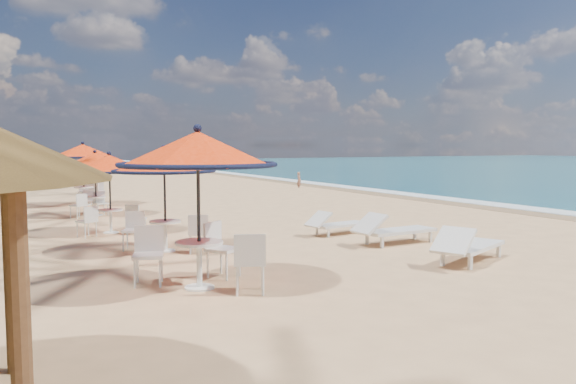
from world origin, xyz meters
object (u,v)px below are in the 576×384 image
lounger_mid (392,229)px  lounger_far (336,223)px  station_3 (94,168)px  station_4 (84,159)px  station_0 (199,169)px  station_1 (164,170)px  station_2 (110,171)px  lounger_near (468,245)px

lounger_mid → lounger_far: lounger_mid is taller
station_3 → lounger_mid: 10.45m
station_4 → lounger_far: bearing=-66.5°
station_0 → lounger_far: (4.89, 3.58, -1.65)m
station_1 → lounger_far: station_1 is taller
station_4 → station_2: bearing=-93.2°
station_1 → station_4: size_ratio=0.94×
station_0 → station_1: size_ratio=1.14×
station_0 → lounger_near: station_0 is taller
station_1 → lounger_near: bearing=-39.0°
station_3 → lounger_near: size_ratio=0.97×
station_0 → station_2: 6.57m
station_1 → lounger_near: (4.94, -4.00, -1.42)m
station_0 → station_4: 14.35m
station_0 → station_1: bearing=84.1°
station_4 → station_0: bearing=-90.8°
station_0 → lounger_near: bearing=-6.7°
station_1 → station_3: 7.33m
station_2 → station_3: station_3 is taller
station_4 → lounger_mid: station_4 is taller
lounger_mid → lounger_far: (-0.41, 1.80, -0.06)m
lounger_far → station_0: bearing=-152.4°
station_3 → station_4: 3.67m
station_3 → lounger_mid: size_ratio=1.00×
station_3 → station_0: bearing=-90.0°
station_1 → lounger_near: 6.51m
station_0 → station_3: (0.01, 10.69, -0.36)m
lounger_mid → lounger_near: bearing=-93.6°
station_2 → lounger_near: (5.53, -7.17, -1.29)m
lounger_far → station_2: bearing=141.3°
station_2 → lounger_far: 6.08m
station_0 → lounger_near: (5.29, -0.62, -1.58)m
station_2 → lounger_mid: bearing=-40.7°
station_1 → lounger_mid: (4.96, -1.60, -1.42)m
station_0 → station_3: bearing=90.0°
station_1 → station_4: (-0.15, 10.98, 0.03)m
station_2 → lounger_mid: size_ratio=1.00×
station_4 → lounger_far: size_ratio=1.34×
station_1 → station_4: 10.98m
station_4 → lounger_mid: 13.65m
station_2 → station_4: 7.81m
station_0 → station_4: station_0 is taller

